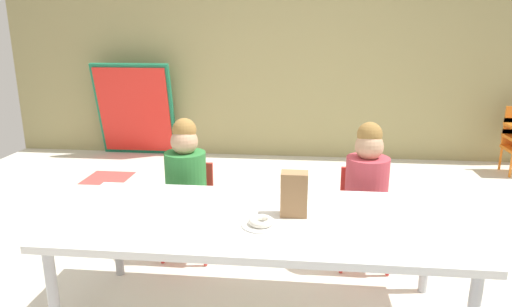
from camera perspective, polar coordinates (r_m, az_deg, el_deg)
The scene contains 9 objects.
ground_plane at distance 3.18m, azimuth 2.84°, elevation -12.11°, with size 6.62×4.83×0.02m.
back_wall at distance 5.24m, azimuth 4.61°, elevation 13.30°, with size 6.62×0.10×2.53m, color tan.
craft_table at distance 2.26m, azimuth 0.59°, elevation -8.90°, with size 1.96×0.83×0.57m.
seated_child_near_camera at distance 2.94m, azimuth -8.73°, elevation -2.74°, with size 0.32×0.32×0.92m.
seated_child_middle_seat at distance 2.87m, azimuth 13.65°, elevation -3.44°, with size 0.33×0.33×0.92m.
folded_activity_table at distance 5.48m, azimuth -14.87°, elevation 5.25°, with size 0.90×0.29×1.09m.
paper_bag_brown at distance 2.23m, azimuth 4.79°, elevation -5.05°, with size 0.13×0.09×0.22m, color #9E754C.
paper_plate_near_edge at distance 2.14m, azimuth 0.64°, elevation -8.94°, with size 0.18×0.18×0.01m, color white.
donut_powdered_on_plate at distance 2.13m, azimuth 0.64°, elevation -8.46°, with size 0.12×0.12×0.03m, color white.
Camera 1 is at (0.14, -2.82, 1.46)m, focal length 32.02 mm.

